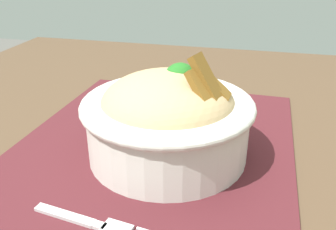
# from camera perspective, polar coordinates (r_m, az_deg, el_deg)

# --- Properties ---
(table) EXTENTS (1.02, 0.96, 0.70)m
(table) POSITION_cam_1_polar(r_m,az_deg,el_deg) (0.48, -1.59, -13.96)
(table) COLOR #4C3826
(table) RESTS_ON ground_plane
(placemat) EXTENTS (0.47, 0.35, 0.00)m
(placemat) POSITION_cam_1_polar(r_m,az_deg,el_deg) (0.43, -3.32, -6.68)
(placemat) COLOR #47191E
(placemat) RESTS_ON table
(bowl) EXTENTS (0.20, 0.20, 0.13)m
(bowl) POSITION_cam_1_polar(r_m,az_deg,el_deg) (0.41, 0.04, -0.03)
(bowl) COLOR silver
(bowl) RESTS_ON placemat
(fork) EXTENTS (0.03, 0.13, 0.00)m
(fork) POSITION_cam_1_polar(r_m,az_deg,el_deg) (0.34, -10.83, -16.98)
(fork) COLOR silver
(fork) RESTS_ON placemat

